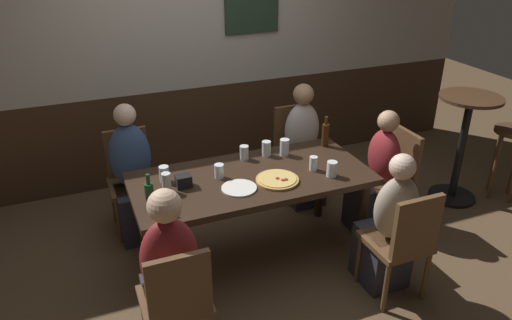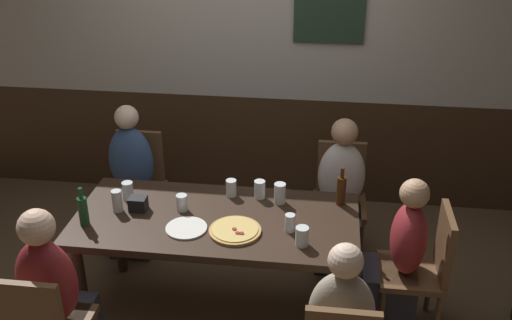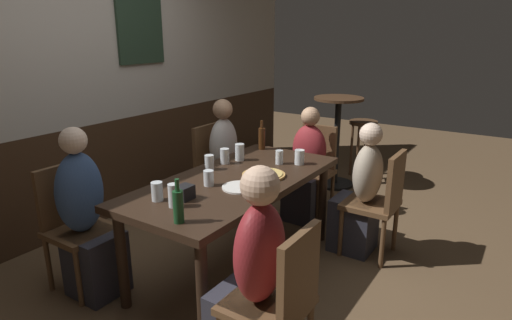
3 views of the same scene
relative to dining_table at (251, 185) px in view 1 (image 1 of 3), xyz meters
name	(u,v)px [view 1 (image 1 of 3)]	position (x,y,z in m)	size (l,w,h in m)	color
ground_plane	(252,256)	(0.00, 0.00, -0.66)	(12.00, 12.00, 0.00)	brown
wall_back	(190,52)	(0.00, 1.65, 0.64)	(6.40, 0.13, 2.60)	#3D2819
dining_table	(251,185)	(0.00, 0.00, 0.00)	(1.79, 0.84, 0.74)	black
chair_right_near	(403,240)	(0.79, -0.83, -0.16)	(0.40, 0.40, 0.88)	brown
chair_left_far	(131,175)	(-0.79, 0.83, -0.16)	(0.40, 0.40, 0.88)	brown
chair_head_east	(393,174)	(1.31, 0.00, -0.16)	(0.40, 0.40, 0.88)	brown
chair_right_far	(296,146)	(0.79, 0.83, -0.16)	(0.40, 0.40, 0.88)	brown
chair_left_near	(177,301)	(-0.79, -0.83, -0.16)	(0.40, 0.40, 0.88)	brown
person_right_near	(388,232)	(0.79, -0.67, -0.20)	(0.34, 0.37, 1.09)	#2D2D38
person_left_far	(134,183)	(-0.79, 0.67, -0.16)	(0.34, 0.37, 1.18)	#2D2D38
person_head_east	(376,182)	(1.15, 0.00, -0.20)	(0.37, 0.34, 1.09)	#2D2D38
person_right_far	(303,154)	(0.79, 0.67, -0.17)	(0.34, 0.37, 1.16)	#2D2D38
person_left_near	(171,284)	(-0.79, -0.67, -0.17)	(0.34, 0.37, 1.16)	#2D2D38
pizza	(277,180)	(0.15, -0.15, 0.09)	(0.32, 0.32, 0.03)	tan
tumbler_water	(285,148)	(0.38, 0.24, 0.15)	(0.08, 0.08, 0.14)	silver
beer_glass_tall	(266,149)	(0.24, 0.28, 0.14)	(0.07, 0.07, 0.12)	silver
beer_glass_half	(219,172)	(-0.23, 0.06, 0.13)	(0.07, 0.07, 0.11)	silver
pint_glass_stout	(332,170)	(0.56, -0.23, 0.13)	(0.08, 0.08, 0.12)	silver
pint_glass_pale	(244,154)	(0.05, 0.29, 0.13)	(0.07, 0.07, 0.12)	silver
tumbler_short	(166,184)	(-0.64, 0.00, 0.14)	(0.07, 0.07, 0.15)	silver
pint_glass_amber	(313,164)	(0.47, -0.09, 0.13)	(0.06, 0.06, 0.11)	silver
highball_clear	(164,175)	(-0.62, 0.16, 0.14)	(0.07, 0.07, 0.12)	silver
beer_bottle_green	(150,195)	(-0.79, -0.18, 0.18)	(0.06, 0.06, 0.26)	#194723
beer_bottle_brown	(325,134)	(0.78, 0.27, 0.19)	(0.06, 0.06, 0.26)	#42230F
plate_white_large	(239,188)	(-0.15, -0.15, 0.09)	(0.25, 0.25, 0.01)	white
condiment_caddy	(184,181)	(-0.51, 0.03, 0.13)	(0.11, 0.09, 0.09)	black
side_bar_table	(463,140)	(2.18, 0.13, -0.04)	(0.56, 0.56, 1.05)	black
bar_stool	(510,144)	(2.63, -0.02, -0.09)	(0.34, 0.34, 0.72)	#513521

